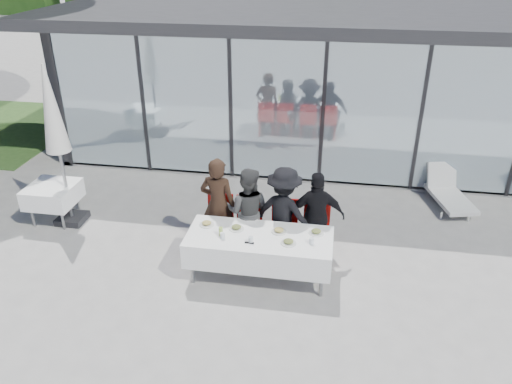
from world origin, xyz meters
The scene contains 23 objects.
ground centered at (0.00, 0.00, 0.00)m, with size 90.00×90.00×0.00m, color #999591.
pavilion centered at (2.00, 8.16, 2.15)m, with size 14.80×8.80×3.44m.
dining_table centered at (0.27, 0.50, 0.54)m, with size 2.26×0.96×0.75m.
diner_a centered at (-0.54, 1.19, 0.85)m, with size 0.62×0.62×1.70m, color #322016.
diner_chair_a centered at (-0.54, 1.25, 0.54)m, with size 0.44×0.44×0.97m.
diner_b centered at (-0.04, 1.19, 0.77)m, with size 0.75×0.75×1.55m, color #454545.
diner_chair_b centered at (-0.04, 1.25, 0.54)m, with size 0.44×0.44×0.97m.
diner_c centered at (0.57, 1.19, 0.80)m, with size 1.03×1.03×1.60m, color black.
diner_chair_c centered at (0.57, 1.25, 0.54)m, with size 0.44×0.44×0.97m.
diner_d centered at (1.11, 1.19, 0.78)m, with size 0.91×0.91×1.56m, color black.
diner_chair_d centered at (1.11, 1.25, 0.54)m, with size 0.44×0.44×0.97m.
plate_a centered at (-0.61, 0.68, 0.78)m, with size 0.24×0.24×0.07m.
plate_b centered at (-0.12, 0.63, 0.78)m, with size 0.24×0.24×0.07m.
plate_c centered at (0.56, 0.66, 0.78)m, with size 0.24×0.24×0.07m.
plate_d centered at (1.13, 0.71, 0.78)m, with size 0.24×0.24×0.07m.
plate_extra centered at (0.74, 0.35, 0.78)m, with size 0.24×0.24×0.07m.
juice_bottle centered at (-0.31, 0.41, 0.82)m, with size 0.06×0.06×0.15m, color #A1C351.
drinking_glasses centered at (0.33, 0.34, 0.80)m, with size 1.42×0.19×0.10m.
folded_eyeglasses centered at (0.16, 0.27, 0.76)m, with size 0.14×0.03×0.01m, color black.
spare_table_left centered at (-3.83, 1.59, 0.55)m, with size 0.86×0.86×0.74m.
spare_chair_b centered at (3.88, 4.27, 0.54)m, with size 0.49×0.49×0.97m.
market_umbrella centered at (-3.53, 1.60, 2.01)m, with size 0.50×0.50×3.00m.
lounger centered at (3.65, 3.56, 0.26)m, with size 0.91×1.44×0.72m.
Camera 1 is at (1.31, -5.95, 4.86)m, focal length 35.00 mm.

